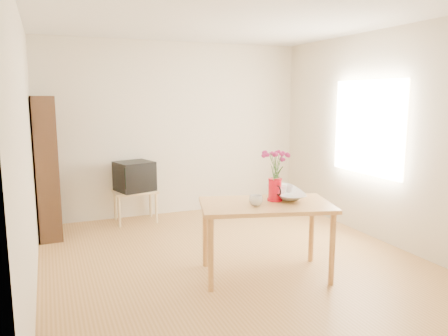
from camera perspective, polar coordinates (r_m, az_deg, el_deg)
name	(u,v)px	position (r m, az deg, el deg)	size (l,w,h in m)	color
room	(237,144)	(4.60, 1.73, 3.17)	(4.50, 4.50, 4.50)	#A5733A
table	(266,212)	(4.38, 5.49, -5.75)	(1.43, 1.04, 0.75)	#BA7E3F
tv_stand	(135,195)	(6.41, -11.53, -3.53)	(0.60, 0.45, 0.46)	tan
bookshelf	(47,172)	(6.00, -22.09, -0.49)	(0.28, 0.70, 1.80)	black
pitcher	(275,190)	(4.45, 6.65, -2.93)	(0.15, 0.23, 0.23)	red
flowers	(275,161)	(4.39, 6.73, 0.90)	(0.26, 0.26, 0.37)	#B82B72
mug	(256,201)	(4.24, 4.19, -4.26)	(0.13, 0.13, 0.10)	white
bowl	(286,176)	(4.62, 8.15, -1.05)	(0.47, 0.47, 0.44)	white
teacup_a	(283,180)	(4.61, 7.70, -1.59)	(0.08, 0.08, 0.07)	white
teacup_b	(289,179)	(4.67, 8.49, -1.49)	(0.07, 0.07, 0.07)	white
television	(134,176)	(6.36, -11.64, -0.99)	(0.59, 0.56, 0.42)	black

